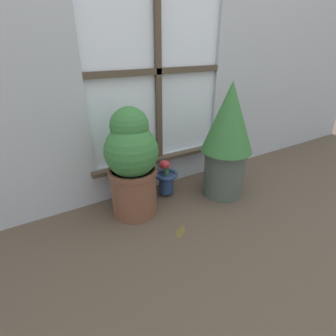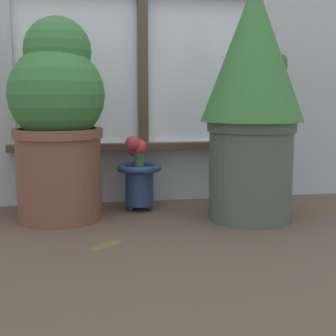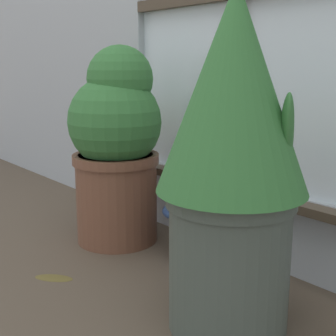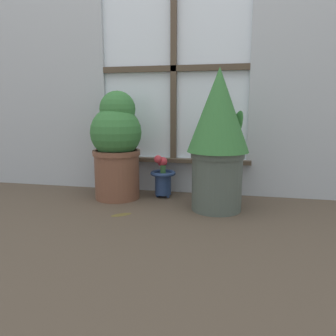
# 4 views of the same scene
# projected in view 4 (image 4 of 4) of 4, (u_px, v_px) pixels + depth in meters

# --- Properties ---
(ground_plane) EXTENTS (10.00, 10.00, 0.00)m
(ground_plane) POSITION_uv_depth(u_px,v_px,m) (151.00, 219.00, 1.61)
(ground_plane) COLOR brown
(potted_plant_left) EXTENTS (0.30, 0.30, 0.64)m
(potted_plant_left) POSITION_uv_depth(u_px,v_px,m) (117.00, 144.00, 1.93)
(potted_plant_left) COLOR brown
(potted_plant_left) RESTS_ON ground_plane
(potted_plant_right) EXTENTS (0.32, 0.32, 0.74)m
(potted_plant_right) POSITION_uv_depth(u_px,v_px,m) (218.00, 135.00, 1.69)
(potted_plant_right) COLOR #4C564C
(potted_plant_right) RESTS_ON ground_plane
(flower_vase) EXTENTS (0.15, 0.15, 0.26)m
(flower_vase) POSITION_uv_depth(u_px,v_px,m) (163.00, 176.00, 1.98)
(flower_vase) COLOR navy
(flower_vase) RESTS_ON ground_plane
(fallen_leaf) EXTENTS (0.11, 0.10, 0.01)m
(fallen_leaf) POSITION_uv_depth(u_px,v_px,m) (121.00, 214.00, 1.67)
(fallen_leaf) COLOR brown
(fallen_leaf) RESTS_ON ground_plane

